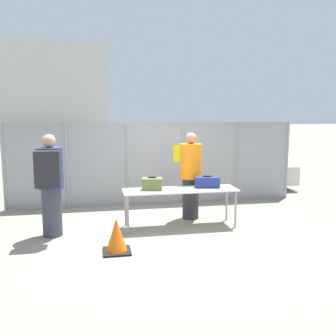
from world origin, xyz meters
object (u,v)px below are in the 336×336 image
(security_worker_near, at_px, (191,175))
(utility_trailer, at_px, (236,175))
(suitcase_olive, at_px, (152,184))
(traffic_cone, at_px, (117,237))
(inspection_table, at_px, (180,192))
(suitcase_navy, at_px, (207,182))
(traveler_hooded, at_px, (50,181))

(security_worker_near, distance_m, utility_trailer, 3.36)
(suitcase_olive, bearing_deg, traffic_cone, -122.21)
(suitcase_olive, xyz_separation_m, utility_trailer, (2.87, 3.10, -0.43))
(traffic_cone, bearing_deg, inspection_table, 41.17)
(inspection_table, bearing_deg, traffic_cone, -138.83)
(inspection_table, relative_size, utility_trailer, 0.54)
(inspection_table, height_order, suitcase_navy, suitcase_navy)
(security_worker_near, distance_m, traffic_cone, 2.38)
(suitcase_navy, distance_m, traveler_hooded, 2.90)
(traffic_cone, bearing_deg, security_worker_near, 45.45)
(inspection_table, bearing_deg, traveler_hooded, -176.38)
(suitcase_navy, distance_m, traffic_cone, 2.26)
(traveler_hooded, relative_size, utility_trailer, 0.45)
(suitcase_navy, bearing_deg, inspection_table, -170.57)
(suitcase_navy, height_order, traffic_cone, suitcase_navy)
(inspection_table, height_order, traveler_hooded, traveler_hooded)
(security_worker_near, bearing_deg, traffic_cone, 55.95)
(suitcase_navy, xyz_separation_m, traveler_hooded, (-2.89, -0.24, 0.16))
(utility_trailer, bearing_deg, security_worker_near, -127.24)
(utility_trailer, bearing_deg, suitcase_navy, -120.27)
(traveler_hooded, bearing_deg, suitcase_navy, 19.29)
(suitcase_navy, bearing_deg, traveler_hooded, -175.26)
(suitcase_olive, relative_size, utility_trailer, 0.10)
(inspection_table, distance_m, traveler_hooded, 2.36)
(traveler_hooded, bearing_deg, suitcase_olive, 21.43)
(suitcase_navy, relative_size, traffic_cone, 0.94)
(security_worker_near, bearing_deg, inspection_table, 67.62)
(inspection_table, xyz_separation_m, suitcase_olive, (-0.53, 0.07, 0.17))
(suitcase_olive, relative_size, traffic_cone, 0.78)
(inspection_table, relative_size, suitcase_navy, 4.24)
(traveler_hooded, bearing_deg, inspection_table, 18.17)
(suitcase_olive, distance_m, suitcase_navy, 1.08)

